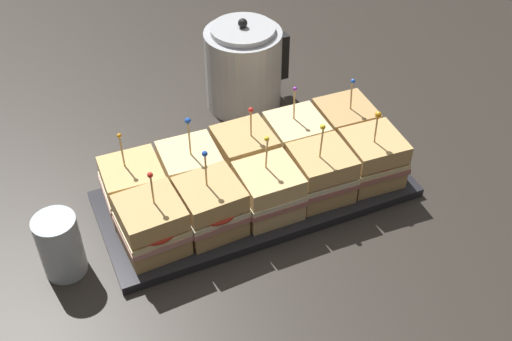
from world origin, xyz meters
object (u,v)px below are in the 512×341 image
Objects in this scene: sandwich_front_far_left at (152,225)px; drinking_glass at (60,246)px; sandwich_front_center at (268,191)px; sandwich_back_right at (296,141)px; serving_platter at (256,194)px; sandwich_back_far_right at (345,127)px; sandwich_front_left at (211,207)px; kettle_steel at (244,67)px; sandwich_front_right at (321,173)px; sandwich_front_far_right at (372,158)px; sandwich_back_center at (245,154)px; sandwich_back_far_left at (133,186)px; sandwich_back_left at (190,170)px.

sandwich_front_far_left is 0.15m from drinking_glass.
sandwich_front_center is at bearing -0.08° from sandwich_front_far_left.
drinking_glass is (-0.48, -0.08, -0.01)m from sandwich_back_right.
serving_platter is 0.23m from sandwich_back_far_right.
sandwich_back_right is (0.22, 0.11, -0.00)m from sandwich_front_left.
sandwich_front_center is 0.37m from drinking_glass.
kettle_steel is 1.79× the size of drinking_glass.
serving_platter is 0.23m from sandwich_front_far_left.
sandwich_front_right is 1.44× the size of drinking_glass.
kettle_steel is at bearing 71.02° from serving_platter.
sandwich_front_far_right is (0.43, 0.00, 0.00)m from sandwich_front_far_left.
sandwich_back_right is 0.48m from drinking_glass.
sandwich_front_center is 0.15m from sandwich_back_right.
sandwich_front_far_left is at bearing -179.99° from sandwich_front_far_right.
sandwich_front_far_right is (0.33, -0.00, -0.00)m from sandwich_front_left.
sandwich_back_center is at bearing -112.50° from kettle_steel.
sandwich_front_center is 0.99× the size of sandwich_front_far_right.
sandwich_front_far_right and sandwich_back_far_right have the same top height.
serving_platter is at bearing 165.84° from sandwich_front_far_right.
kettle_steel is at bearing 90.73° from sandwich_front_right.
drinking_glass is at bearing -150.33° from sandwich_back_far_left.
sandwich_front_far_right is at bearing -14.16° from serving_platter.
sandwich_back_left is at bearing 153.67° from serving_platter.
sandwich_front_far_left is 0.15m from sandwich_back_left.
sandwich_front_right is at bearing -90.76° from sandwich_back_right.
sandwich_front_center is 0.25m from sandwich_back_far_right.
sandwich_front_right is at bearing 0.27° from sandwich_front_far_left.
sandwich_back_left reaches higher than serving_platter.
sandwich_front_far_right is 0.94× the size of sandwich_back_left.
sandwich_front_left is 1.02× the size of sandwich_back_right.
sandwich_front_center is 1.02× the size of sandwich_back_center.
sandwich_back_far_left is at bearing 179.98° from sandwich_back_left.
sandwich_front_right is 0.98× the size of sandwich_back_left.
sandwich_back_left is at bearing -0.02° from sandwich_back_far_left.
sandwich_back_right reaches higher than sandwich_front_far_left.
sandwich_back_center reaches higher than drinking_glass.
sandwich_front_far_right is at bearing -44.93° from sandwich_back_right.
sandwich_back_center is (-0.11, 0.11, -0.00)m from sandwich_front_right.
sandwich_back_center is at bearing 44.01° from sandwich_front_left.
sandwich_front_far_left is 0.45m from sandwich_back_far_right.
sandwich_front_left is 0.41m from kettle_steel.
serving_platter is at bearing -26.33° from sandwich_back_left.
sandwich_back_far_right is at bearing -0.18° from sandwich_back_far_left.
sandwich_front_left is 0.15m from sandwich_back_far_left.
sandwich_back_right is (0.33, 0.11, -0.00)m from sandwich_front_far_left.
sandwich_back_left is 0.82× the size of kettle_steel.
drinking_glass is (-0.47, -0.33, -0.03)m from kettle_steel.
sandwich_front_far_right and sandwich_back_far_left have the same top height.
sandwich_front_far_left and sandwich_back_far_right have the same top height.
sandwich_front_center is at bearing -0.97° from sandwich_front_left.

